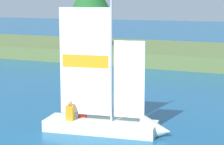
# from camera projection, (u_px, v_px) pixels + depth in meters

# --- Properties ---
(shore_bank) EXTENTS (80.00, 11.25, 1.06)m
(shore_bank) POSITION_uv_depth(u_px,v_px,m) (160.00, 53.00, 36.50)
(shore_bank) COLOR #5B703D
(shore_bank) RESTS_ON ground
(sailboat) EXTENTS (4.89, 1.96, 5.52)m
(sailboat) POSITION_uv_depth(u_px,v_px,m) (118.00, 121.00, 15.87)
(sailboat) COLOR silver
(sailboat) RESTS_ON ground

